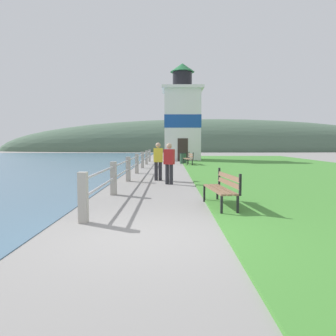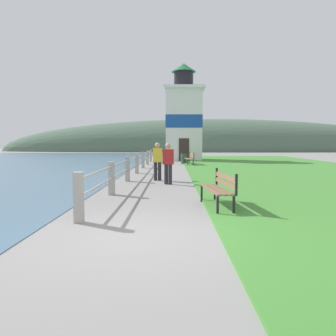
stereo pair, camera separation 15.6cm
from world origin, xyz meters
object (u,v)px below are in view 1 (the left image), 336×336
at_px(person_strolling, 169,162).
at_px(person_by_railing, 158,160).
at_px(lighthouse, 182,119).
at_px(park_bench_near, 223,187).
at_px(trash_bin, 183,158).
at_px(park_bench_midway, 189,158).

height_order(person_strolling, person_by_railing, person_by_railing).
relative_size(lighthouse, person_by_railing, 5.40).
bearing_deg(park_bench_near, trash_bin, -95.43).
height_order(park_bench_midway, person_strolling, person_strolling).
bearing_deg(person_by_railing, person_strolling, -162.22).
bearing_deg(trash_bin, park_bench_midway, -78.06).
distance_m(person_strolling, person_by_railing, 1.38).
relative_size(park_bench_near, trash_bin, 2.23).
xyz_separation_m(park_bench_near, park_bench_midway, (0.04, 15.46, -0.00)).
bearing_deg(trash_bin, lighthouse, 88.80).
distance_m(person_strolling, trash_bin, 12.56).
distance_m(person_by_railing, trash_bin, 11.33).
height_order(park_bench_midway, person_by_railing, person_by_railing).
xyz_separation_m(person_strolling, trash_bin, (1.04, 12.51, -0.45)).
bearing_deg(trash_bin, park_bench_near, -88.94).
xyz_separation_m(park_bench_midway, person_strolling, (-1.40, -10.82, 0.33)).
relative_size(person_strolling, trash_bin, 1.92).
bearing_deg(trash_bin, person_strolling, -94.75).
bearing_deg(park_bench_near, park_bench_midway, -96.64).
distance_m(lighthouse, person_by_railing, 16.68).
distance_m(lighthouse, trash_bin, 6.13).
distance_m(lighthouse, person_strolling, 17.91).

